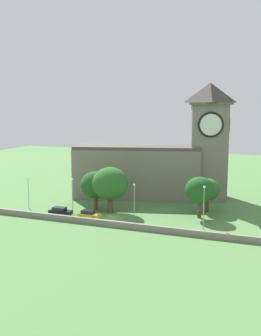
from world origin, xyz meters
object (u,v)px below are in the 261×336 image
Objects in this scene: streetlamp_central at (134,196)px; tree_riverside_west at (207,190)px; tree_by_tower at (110,184)px; streetlamp_west_mid at (73,190)px; car_black at (60,211)px; streetlamp_west_end at (28,188)px; tree_churchyard at (200,190)px; tree_riverside_east at (95,185)px; church at (160,161)px; streetlamp_east_mid at (204,201)px; car_yellow at (89,214)px.

streetlamp_central is 16.24m from tree_riverside_west.
streetlamp_central is 0.74× the size of tree_by_tower.
streetlamp_west_mid reaches higher than streetlamp_central.
streetlamp_west_end is at bearing 165.62° from car_black.
tree_churchyard reaches higher than streetlamp_central.
streetlamp_west_end is 0.82× the size of tree_churchyard.
tree_riverside_east reaches higher than streetlamp_west_mid.
tree_by_tower is 3.87m from tree_riverside_east.
car_black is at bearing -145.71° from tree_by_tower.
car_black is 0.58× the size of tree_churchyard.
tree_riverside_east is 23.35m from tree_riverside_west.
tree_churchyard reaches higher than tree_riverside_west.
streetlamp_central is at bearing -153.86° from tree_churchyard.
tree_churchyard reaches higher than streetlamp_west_end.
streetlamp_east_mid is (14.65, -21.80, -3.51)m from church.
tree_by_tower reaches higher than tree_churchyard.
tree_by_tower is 1.35× the size of tree_riverside_west.
streetlamp_east_mid is 1.13× the size of tree_riverside_west.
tree_riverside_west is at bearing 26.70° from car_black.
car_yellow is at bearing -0.68° from car_black.
streetlamp_east_mid is 24.42m from tree_riverside_east.
tree_riverside_west is (26.95, 13.55, 3.81)m from car_black.
car_yellow is at bearing -24.55° from streetlamp_west_mid.
streetlamp_west_mid is at bearing -155.48° from tree_riverside_west.
streetlamp_west_end is 37.78m from tree_riverside_west.
tree_churchyard is (12.49, -14.60, -3.16)m from church.
tree_churchyard is at bearing 106.67° from streetlamp_east_mid.
streetlamp_east_mid is at bearing 2.42° from car_black.
tree_by_tower is at bearing -107.53° from church.
church reaches higher than car_black.
church is at bearing 123.90° from streetlamp_east_mid.
church is 4.00× the size of tree_by_tower.
car_yellow is 16.13m from streetlamp_west_end.
streetlamp_west_mid is 27.71m from tree_riverside_west.
streetlamp_west_mid is at bearing -151.07° from tree_by_tower.
streetlamp_east_mid is at bearing -1.73° from streetlamp_west_end.
car_black is at bearing -130.39° from streetlamp_west_mid.
tree_churchyard reaches higher than streetlamp_west_mid.
car_yellow is at bearing -8.84° from streetlamp_west_end.
car_black is at bearing -14.38° from streetlamp_west_end.
tree_riverside_east is at bearing 56.57° from streetlamp_west_mid.
streetlamp_west_end is at bearing -162.73° from tree_riverside_west.
streetlamp_east_mid is at bearing -1.82° from streetlamp_west_mid.
streetlamp_west_mid is at bearing -123.43° from tree_riverside_east.
tree_riverside_west is (-1.58, 12.35, -0.53)m from streetlamp_east_mid.
streetlamp_central reaches higher than tree_riverside_west.
streetlamp_west_end is (-15.53, 2.41, 3.63)m from car_yellow.
tree_riverside_east is (-23.83, 5.32, 0.18)m from streetlamp_east_mid.
streetlamp_central is 0.86× the size of tree_churchyard.
car_black is 30.41m from tree_riverside_west.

